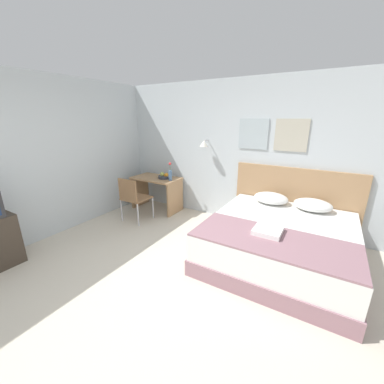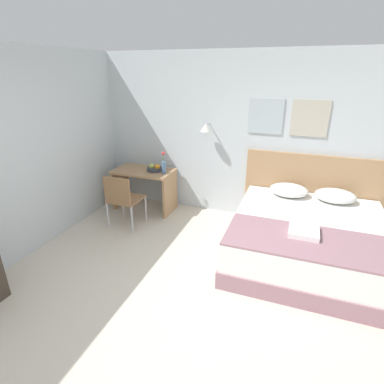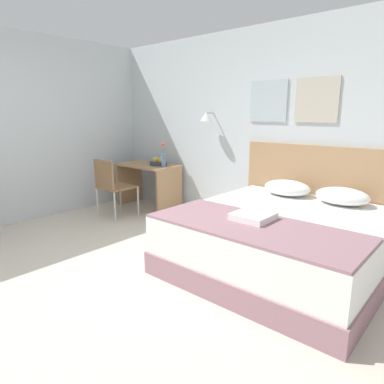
% 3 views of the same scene
% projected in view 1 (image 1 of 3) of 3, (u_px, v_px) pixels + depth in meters
% --- Properties ---
extents(ground_plane, '(24.00, 24.00, 0.00)m').
position_uv_depth(ground_plane, '(141.00, 301.00, 2.66)').
color(ground_plane, beige).
extents(wall_back, '(5.60, 0.31, 2.65)m').
position_uv_depth(wall_back, '(235.00, 153.00, 4.47)').
color(wall_back, silver).
rests_on(wall_back, ground_plane).
extents(bed, '(1.92, 1.98, 0.58)m').
position_uv_depth(bed, '(279.00, 242.00, 3.34)').
color(bed, gray).
rests_on(bed, ground_plane).
extents(headboard, '(2.04, 0.06, 1.17)m').
position_uv_depth(headboard, '(293.00, 201.00, 4.09)').
color(headboard, '#A87F56').
rests_on(headboard, ground_plane).
extents(pillow_left, '(0.56, 0.42, 0.18)m').
position_uv_depth(pillow_left, '(271.00, 198.00, 3.98)').
color(pillow_left, white).
rests_on(pillow_left, bed).
extents(pillow_right, '(0.56, 0.42, 0.18)m').
position_uv_depth(pillow_right, '(313.00, 205.00, 3.67)').
color(pillow_right, white).
rests_on(pillow_right, bed).
extents(throw_blanket, '(1.87, 0.79, 0.02)m').
position_uv_depth(throw_blanket, '(272.00, 240.00, 2.78)').
color(throw_blanket, gray).
rests_on(throw_blanket, bed).
extents(folded_towel_near_foot, '(0.33, 0.33, 0.06)m').
position_uv_depth(folded_towel_near_foot, '(268.00, 231.00, 2.92)').
color(folded_towel_near_foot, white).
rests_on(folded_towel_near_foot, throw_blanket).
extents(desk, '(1.04, 0.59, 0.73)m').
position_uv_depth(desk, '(157.00, 188.00, 5.19)').
color(desk, '#A87F56').
rests_on(desk, ground_plane).
extents(desk_chair, '(0.48, 0.48, 0.89)m').
position_uv_depth(desk_chair, '(133.00, 196.00, 4.54)').
color(desk_chair, '#8E6642').
rests_on(desk_chair, ground_plane).
extents(fruit_bowl, '(0.28, 0.28, 0.13)m').
position_uv_depth(fruit_bowl, '(165.00, 176.00, 5.04)').
color(fruit_bowl, '#333842').
rests_on(fruit_bowl, desk).
extents(flower_vase, '(0.07, 0.07, 0.38)m').
position_uv_depth(flower_vase, '(170.00, 174.00, 4.83)').
color(flower_vase, '#4C7099').
rests_on(flower_vase, desk).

